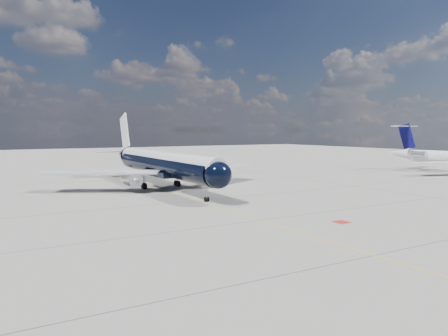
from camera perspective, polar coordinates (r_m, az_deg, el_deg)
The scene contains 4 objects.
ground at distance 77.35m, azimuth -10.48°, elevation -2.16°, with size 320.00×320.00×0.00m, color gray.
taxiway_centerline at distance 72.71m, azimuth -9.12°, elevation -2.59°, with size 0.16×160.00×0.01m, color yellow.
red_marking at distance 47.12m, azimuth 15.09°, elevation -6.83°, with size 1.60×1.60×0.01m, color maroon.
main_airliner at distance 72.63m, azimuth -8.24°, elevation 0.61°, with size 37.00×44.96×13.01m.
Camera 1 is at (-26.38, -42.08, 9.52)m, focal length 35.00 mm.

